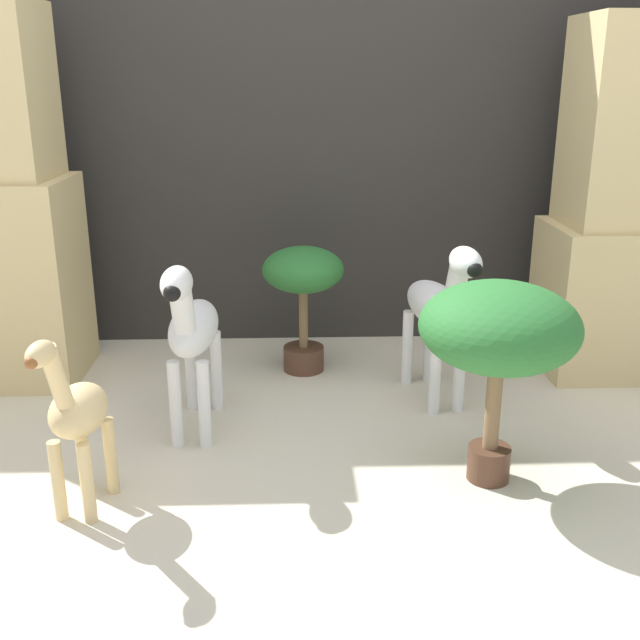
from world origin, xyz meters
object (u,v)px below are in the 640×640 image
at_px(giraffe_figurine, 76,416).
at_px(potted_palm_back, 303,282).
at_px(zebra_left, 192,330).
at_px(zebra_right, 439,307).
at_px(potted_palm_front, 499,332).

distance_m(giraffe_figurine, potted_palm_back, 1.25).
relative_size(zebra_left, giraffe_figurine, 1.14).
distance_m(zebra_right, potted_palm_back, 0.61).
relative_size(zebra_right, potted_palm_back, 1.22).
bearing_deg(giraffe_figurine, potted_palm_front, 5.98).
relative_size(potted_palm_front, potted_palm_back, 1.18).
xyz_separation_m(giraffe_figurine, potted_palm_back, (0.65, 1.06, 0.09)).
bearing_deg(zebra_left, giraffe_figurine, -118.45).
distance_m(zebra_right, potted_palm_front, 0.61).
bearing_deg(zebra_left, zebra_right, 14.71).
distance_m(zebra_left, potted_palm_back, 0.69).
bearing_deg(zebra_right, potted_palm_back, 146.63).
bearing_deg(potted_palm_front, zebra_right, 95.67).
xyz_separation_m(zebra_left, potted_palm_back, (0.39, 0.57, 0.01)).
height_order(zebra_left, giraffe_figurine, zebra_left).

